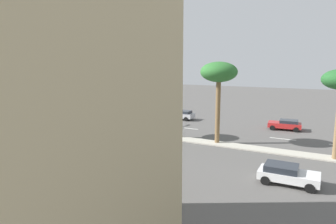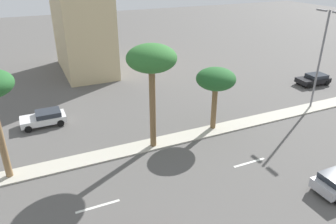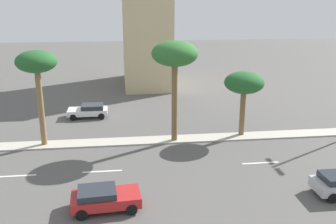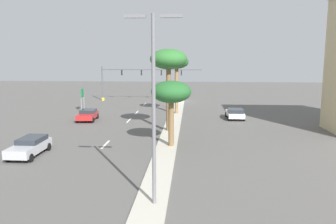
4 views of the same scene
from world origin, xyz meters
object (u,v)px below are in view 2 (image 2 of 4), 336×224
Objects in this scene: palm_tree_center at (216,80)px; sedan_black_leading at (314,79)px; street_lamp_right at (321,53)px; commercial_building at (81,18)px; palm_tree_leading at (152,61)px; sedan_white_inboard at (44,118)px.

palm_tree_center reaches higher than sedan_black_leading.
palm_tree_center is 11.97m from street_lamp_right.
palm_tree_leading is (23.16, 0.78, 0.19)m from commercial_building.
palm_tree_center is at bearing -90.86° from street_lamp_right.
commercial_building is 1.45× the size of street_lamp_right.
sedan_white_inboard is (-2.33, -31.66, 0.02)m from sedan_black_leading.
commercial_building is 3.54× the size of sedan_white_inboard.
street_lamp_right is 27.39m from sedan_white_inboard.
street_lamp_right is at bearing 89.14° from palm_tree_center.
street_lamp_right is at bearing 39.68° from commercial_building.
commercial_building reaches higher than sedan_white_inboard.
sedan_white_inboard is at bearing -24.64° from commercial_building.
sedan_black_leading is 31.74m from sedan_white_inboard.
commercial_building is 23.18m from palm_tree_leading.
palm_tree_leading is at bearing -76.92° from sedan_black_leading.
sedan_white_inboard is at bearing -117.44° from palm_tree_center.
palm_tree_leading is at bearing 44.72° from sedan_white_inboard.
palm_tree_leading is 2.10× the size of sedan_white_inboard.
sedan_white_inboard is at bearing -135.28° from palm_tree_leading.
palm_tree_leading reaches higher than palm_tree_center.
palm_tree_leading is 18.13m from street_lamp_right.
palm_tree_leading reaches higher than sedan_black_leading.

